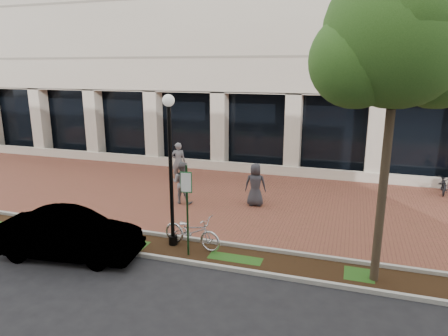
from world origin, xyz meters
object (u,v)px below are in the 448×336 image
(sedan_near_curb, at_px, (69,235))
(lamppost, at_px, (171,163))
(pedestrian_right, at_px, (255,185))
(parking_sign, at_px, (187,200))
(locked_bicycle, at_px, (192,231))
(pedestrian_mid, at_px, (182,183))
(street_tree, at_px, (400,43))
(pedestrian_left, at_px, (178,161))

(sedan_near_curb, bearing_deg, lamppost, -64.22)
(lamppost, xyz_separation_m, pedestrian_right, (1.60, 4.43, -1.78))
(lamppost, bearing_deg, parking_sign, -35.61)
(locked_bicycle, relative_size, pedestrian_mid, 1.14)
(street_tree, bearing_deg, pedestrian_right, 133.15)
(parking_sign, relative_size, street_tree, 0.35)
(locked_bicycle, relative_size, pedestrian_right, 1.14)
(sedan_near_curb, bearing_deg, parking_sign, -78.28)
(street_tree, relative_size, sedan_near_curb, 1.88)
(pedestrian_mid, xyz_separation_m, sedan_near_curb, (-1.23, -5.49, -0.18))
(lamppost, xyz_separation_m, locked_bicycle, (0.64, 0.03, -2.13))
(pedestrian_mid, relative_size, sedan_near_curb, 0.42)
(pedestrian_right, bearing_deg, pedestrian_mid, 2.68)
(street_tree, xyz_separation_m, pedestrian_right, (-4.45, 4.74, -5.13))
(parking_sign, bearing_deg, pedestrian_left, 109.34)
(locked_bicycle, relative_size, pedestrian_left, 1.05)
(street_tree, relative_size, pedestrian_mid, 4.52)
(pedestrian_mid, bearing_deg, parking_sign, 115.01)
(locked_bicycle, relative_size, sedan_near_curb, 0.47)
(lamppost, height_order, street_tree, street_tree)
(pedestrian_right, distance_m, sedan_near_curb, 7.41)
(pedestrian_left, bearing_deg, pedestrian_right, 128.95)
(lamppost, height_order, sedan_near_curb, lamppost)
(parking_sign, height_order, pedestrian_mid, parking_sign)
(locked_bicycle, bearing_deg, pedestrian_mid, 38.78)
(parking_sign, relative_size, pedestrian_right, 1.58)
(pedestrian_mid, bearing_deg, lamppost, 108.75)
(locked_bicycle, height_order, pedestrian_right, pedestrian_right)
(pedestrian_mid, distance_m, pedestrian_right, 3.00)
(parking_sign, xyz_separation_m, street_tree, (5.30, 0.22, 4.27))
(street_tree, bearing_deg, lamppost, 177.08)
(street_tree, xyz_separation_m, sedan_near_curb, (-8.61, -1.38, -5.31))
(parking_sign, xyz_separation_m, locked_bicycle, (-0.10, 0.56, -1.21))
(pedestrian_left, bearing_deg, pedestrian_mid, 94.65)
(lamppost, bearing_deg, street_tree, -2.92)
(pedestrian_left, xyz_separation_m, sedan_near_curb, (0.34, -8.61, -0.26))
(sedan_near_curb, bearing_deg, street_tree, -88.39)
(parking_sign, distance_m, lamppost, 1.29)
(parking_sign, xyz_separation_m, pedestrian_right, (0.86, 4.97, -0.86))
(street_tree, distance_m, sedan_near_curb, 10.21)
(parking_sign, distance_m, pedestrian_right, 5.11)
(parking_sign, bearing_deg, lamppost, 137.63)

